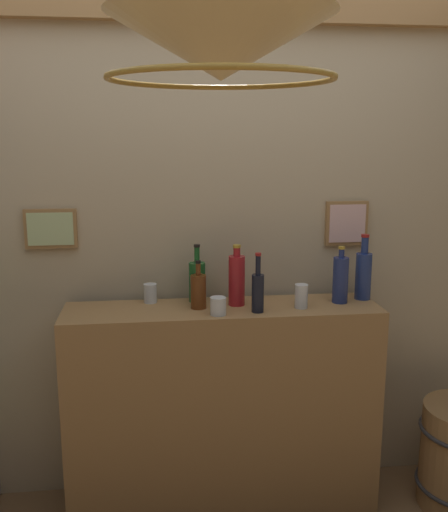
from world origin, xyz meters
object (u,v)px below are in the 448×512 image
liquor_bottle_mezcal (363,274)px  glass_tumbler_shot (301,296)px  liquor_bottle_bourbon (237,279)px  liquor_bottle_scotch (197,281)px  glass_tumbler_highball (150,293)px  pendant_lamp (221,50)px  glass_tumbler_rocks (218,306)px  liquor_bottle_tequila (258,291)px  liquor_bottle_rye (340,279)px  liquor_bottle_vodka (198,291)px

liquor_bottle_mezcal → glass_tumbler_shot: (-0.33, -0.11, -0.07)m
liquor_bottle_bourbon → liquor_bottle_mezcal: 0.61m
liquor_bottle_scotch → glass_tumbler_highball: size_ratio=3.06×
liquor_bottle_bourbon → glass_tumbler_shot: liquor_bottle_bourbon is taller
glass_tumbler_highball → pendant_lamp: (0.22, -1.02, 0.95)m
liquor_bottle_bourbon → pendant_lamp: size_ratio=0.45×
liquor_bottle_bourbon → glass_tumbler_rocks: (-0.10, -0.14, -0.08)m
liquor_bottle_scotch → glass_tumbler_highball: 0.23m
liquor_bottle_bourbon → liquor_bottle_scotch: bearing=156.1°
liquor_bottle_tequila → glass_tumbler_rocks: size_ratio=3.40×
glass_tumbler_rocks → liquor_bottle_rye: bearing=11.7°
liquor_bottle_tequila → liquor_bottle_scotch: (-0.25, 0.20, 0.00)m
liquor_bottle_vodka → glass_tumbler_shot: (0.46, -0.05, -0.03)m
liquor_bottle_scotch → glass_tumbler_shot: liquor_bottle_scotch is taller
liquor_bottle_rye → glass_tumbler_rocks: size_ratio=3.40×
glass_tumbler_rocks → glass_tumbler_highball: (-0.29, 0.22, 0.01)m
liquor_bottle_tequila → liquor_bottle_vodka: bearing=160.8°
liquor_bottle_vodka → glass_tumbler_shot: bearing=-6.4°
liquor_bottle_mezcal → liquor_bottle_tequila: bearing=-164.6°
liquor_bottle_tequila → glass_tumbler_highball: liquor_bottle_tequila is taller
liquor_bottle_bourbon → glass_tumbler_shot: size_ratio=2.57×
liquor_bottle_bourbon → glass_tumbler_shot: (0.28, -0.08, -0.07)m
liquor_bottle_bourbon → liquor_bottle_mezcal: liquor_bottle_mezcal is taller
liquor_bottle_tequila → glass_tumbler_rocks: (-0.18, -0.02, -0.06)m
liquor_bottle_rye → liquor_bottle_vodka: bearing=-178.9°
liquor_bottle_bourbon → liquor_bottle_tequila: (0.08, -0.12, -0.02)m
liquor_bottle_bourbon → liquor_bottle_scotch: (-0.18, 0.08, -0.02)m
glass_tumbler_highball → pendant_lamp: size_ratio=0.14×
glass_tumbler_rocks → glass_tumbler_shot: bearing=8.4°
liquor_bottle_vodka → pendant_lamp: bearing=-90.0°
liquor_bottle_tequila → liquor_bottle_mezcal: bearing=15.4°
liquor_bottle_vodka → glass_tumbler_rocks: (0.08, -0.11, -0.04)m
liquor_bottle_bourbon → glass_tumbler_highball: 0.41m
liquor_bottle_bourbon → pendant_lamp: pendant_lamp is taller
liquor_bottle_vodka → liquor_bottle_scotch: bearing=88.5°
glass_tumbler_shot → pendant_lamp: 1.35m
liquor_bottle_rye → glass_tumbler_shot: (-0.20, -0.06, -0.06)m
liquor_bottle_scotch → liquor_bottle_rye: liquor_bottle_scotch is taller
liquor_bottle_vodka → liquor_bottle_bourbon: bearing=9.7°
liquor_bottle_bourbon → liquor_bottle_rye: (0.49, -0.02, -0.01)m
liquor_bottle_tequila → liquor_bottle_mezcal: 0.56m
liquor_bottle_vodka → pendant_lamp: pendant_lamp is taller
liquor_bottle_bourbon → liquor_bottle_vodka: 0.19m
liquor_bottle_mezcal → glass_tumbler_rocks: (-0.71, -0.17, -0.08)m
glass_tumbler_shot → liquor_bottle_vodka: bearing=173.6°
liquor_bottle_tequila → pendant_lamp: (-0.26, -0.81, 0.90)m
liquor_bottle_bourbon → liquor_bottle_rye: liquor_bottle_bourbon is taller
liquor_bottle_rye → glass_tumbler_rocks: liquor_bottle_rye is taller
liquor_bottle_scotch → glass_tumbler_rocks: 0.24m
glass_tumbler_rocks → glass_tumbler_highball: size_ratio=0.88×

